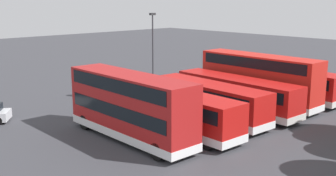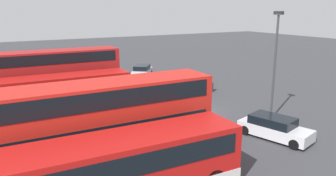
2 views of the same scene
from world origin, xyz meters
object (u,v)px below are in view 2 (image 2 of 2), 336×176
object	(u,v)px
bus_single_deck_third	(85,118)
bus_double_decker_sixth	(57,74)
bus_single_deck_fifth	(58,92)
car_hatchback_silver	(274,128)
bus_double_decker_second	(106,122)
waste_bin_yellow	(210,87)
bus_single_deck_fourth	(72,104)
car_small_green	(142,71)
lamp_post_tall	(275,58)
bus_single_deck_near_end	(121,168)

from	to	relation	value
bus_single_deck_third	bus_double_decker_sixth	size ratio (longest dim) A/B	1.06
bus_single_deck_fifth	car_hatchback_silver	distance (m)	16.59
bus_double_decker_second	waste_bin_yellow	distance (m)	17.62
bus_single_deck_fourth	bus_single_deck_fifth	xyz separation A→B (m)	(3.91, 0.12, 0.00)
car_small_green	lamp_post_tall	distance (m)	19.69
bus_double_decker_second	bus_single_deck_fourth	distance (m)	7.00
bus_single_deck_fourth	bus_double_decker_second	bearing A→B (deg)	-178.57
car_hatchback_silver	waste_bin_yellow	bearing A→B (deg)	-17.25
bus_single_deck_fourth	bus_single_deck_fifth	world-z (taller)	same
bus_double_decker_sixth	car_hatchback_silver	world-z (taller)	bus_double_decker_sixth
bus_single_deck_third	lamp_post_tall	world-z (taller)	lamp_post_tall
bus_single_deck_fifth	bus_double_decker_sixth	xyz separation A→B (m)	(3.59, -0.67, 0.83)
bus_single_deck_near_end	car_hatchback_silver	xyz separation A→B (m)	(1.95, -11.18, -0.92)
bus_double_decker_second	car_small_green	world-z (taller)	bus_double_decker_second
car_hatchback_silver	car_small_green	xyz separation A→B (m)	(21.97, -0.90, -0.00)
bus_double_decker_second	car_hatchback_silver	world-z (taller)	bus_double_decker_second
bus_double_decker_second	bus_single_deck_fifth	world-z (taller)	bus_double_decker_second
bus_single_deck_third	car_hatchback_silver	bearing A→B (deg)	-115.27
bus_single_deck_third	bus_double_decker_sixth	world-z (taller)	bus_double_decker_sixth
bus_double_decker_sixth	waste_bin_yellow	bearing A→B (deg)	-107.17
bus_single_deck_near_end	car_small_green	world-z (taller)	bus_single_deck_near_end
bus_single_deck_fifth	car_small_green	xyz separation A→B (m)	(9.49, -11.78, -0.92)
bus_single_deck_fifth	waste_bin_yellow	xyz separation A→B (m)	(-0.70, -14.54, -1.15)
car_hatchback_silver	car_small_green	size ratio (longest dim) A/B	1.12
bus_single_deck_near_end	bus_double_decker_sixth	size ratio (longest dim) A/B	0.99
bus_double_decker_sixth	bus_single_deck_near_end	bearing A→B (deg)	176.94
bus_double_decker_sixth	lamp_post_tall	xyz separation A→B (m)	(-13.32, -12.83, 2.21)
bus_double_decker_second	car_small_green	distance (m)	23.44
waste_bin_yellow	car_small_green	bearing A→B (deg)	15.17
bus_double_decker_second	car_small_green	size ratio (longest dim) A/B	2.68
car_hatchback_silver	lamp_post_tall	xyz separation A→B (m)	(2.76, -2.61, 3.96)
bus_single_deck_near_end	bus_single_deck_fifth	size ratio (longest dim) A/B	0.95
bus_single_deck_fifth	waste_bin_yellow	size ratio (longest dim) A/B	12.06
bus_single_deck_fourth	car_small_green	bearing A→B (deg)	-41.03
bus_single_deck_third	bus_single_deck_fourth	size ratio (longest dim) A/B	1.08
bus_single_deck_near_end	car_small_green	bearing A→B (deg)	-26.79
bus_single_deck_fourth	waste_bin_yellow	world-z (taller)	bus_single_deck_fourth
bus_double_decker_second	lamp_post_tall	bearing A→B (deg)	-85.08
bus_single_deck_near_end	bus_single_deck_third	world-z (taller)	same
bus_single_deck_fifth	waste_bin_yellow	distance (m)	14.61
bus_single_deck_third	car_hatchback_silver	xyz separation A→B (m)	(-5.09, -10.77, -0.92)
bus_double_decker_second	car_hatchback_silver	xyz separation A→B (m)	(-1.62, -10.59, -1.75)
bus_single_deck_near_end	lamp_post_tall	xyz separation A→B (m)	(4.71, -13.80, 3.04)
bus_double_decker_second	bus_single_deck_fifth	size ratio (longest dim) A/B	1.01
car_hatchback_silver	bus_double_decker_second	bearing A→B (deg)	81.32
car_hatchback_silver	bus_single_deck_fourth	bearing A→B (deg)	51.49
bus_double_decker_sixth	waste_bin_yellow	size ratio (longest dim) A/B	11.67
bus_single_deck_fifth	lamp_post_tall	distance (m)	16.91
lamp_post_tall	waste_bin_yellow	xyz separation A→B (m)	(9.03, -1.04, -4.19)
bus_double_decker_second	car_hatchback_silver	bearing A→B (deg)	-98.68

